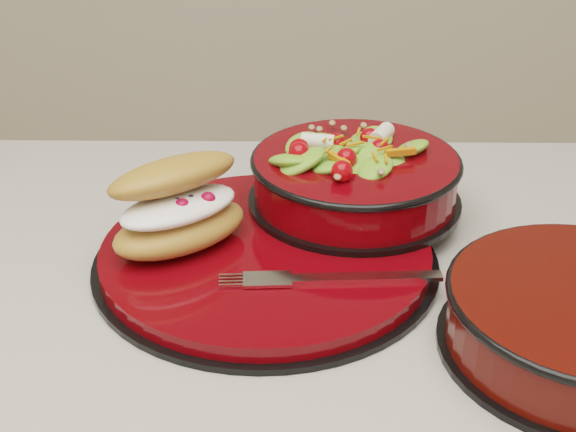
{
  "coord_description": "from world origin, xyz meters",
  "views": [
    {
      "loc": [
        0.12,
        -0.54,
        1.29
      ],
      "look_at": [
        0.11,
        0.11,
        0.94
      ],
      "focal_mm": 50.0,
      "sensor_mm": 36.0,
      "label": 1
    }
  ],
  "objects_px": {
    "fork": "(335,278)",
    "salad_bowl": "(355,172)",
    "dinner_plate": "(267,255)",
    "croissant": "(180,206)"
  },
  "relations": [
    {
      "from": "croissant",
      "to": "fork",
      "type": "distance_m",
      "value": 0.15
    },
    {
      "from": "dinner_plate",
      "to": "salad_bowl",
      "type": "height_order",
      "value": "salad_bowl"
    },
    {
      "from": "fork",
      "to": "croissant",
      "type": "bearing_deg",
      "value": 62.44
    },
    {
      "from": "dinner_plate",
      "to": "fork",
      "type": "relative_size",
      "value": 1.86
    },
    {
      "from": "salad_bowl",
      "to": "croissant",
      "type": "bearing_deg",
      "value": -153.8
    },
    {
      "from": "fork",
      "to": "salad_bowl",
      "type": "bearing_deg",
      "value": -12.99
    },
    {
      "from": "dinner_plate",
      "to": "fork",
      "type": "distance_m",
      "value": 0.08
    },
    {
      "from": "croissant",
      "to": "fork",
      "type": "relative_size",
      "value": 0.88
    },
    {
      "from": "dinner_plate",
      "to": "salad_bowl",
      "type": "relative_size",
      "value": 1.49
    },
    {
      "from": "croissant",
      "to": "dinner_plate",
      "type": "bearing_deg",
      "value": -42.7
    }
  ]
}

